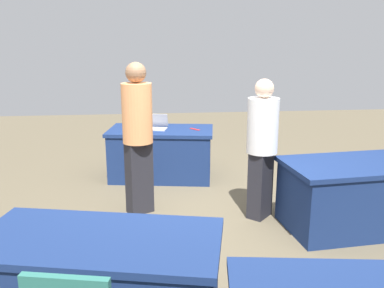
% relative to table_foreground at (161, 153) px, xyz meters
% --- Properties ---
extents(ground_plane, '(14.40, 14.40, 0.00)m').
position_rel_table_foreground_xyz_m(ground_plane, '(-0.47, 1.67, -0.37)').
color(ground_plane, brown).
extents(table_foreground, '(1.60, 1.04, 0.73)m').
position_rel_table_foreground_xyz_m(table_foreground, '(0.00, 0.00, 0.00)').
color(table_foreground, navy).
rests_on(table_foreground, ground).
extents(table_mid_left, '(1.73, 1.12, 0.73)m').
position_rel_table_foreground_xyz_m(table_mid_left, '(0.52, 3.32, 0.00)').
color(table_mid_left, navy).
rests_on(table_mid_left, ground).
extents(table_mid_right, '(1.89, 1.01, 0.73)m').
position_rel_table_foreground_xyz_m(table_mid_right, '(-2.15, 1.89, 0.00)').
color(table_mid_right, navy).
rests_on(table_mid_right, ground).
extents(person_presenter, '(0.46, 0.46, 1.74)m').
position_rel_table_foreground_xyz_m(person_presenter, '(0.30, 1.25, 0.61)').
color(person_presenter, '#26262D').
rests_on(person_presenter, ground).
extents(person_organiser, '(0.48, 0.48, 1.57)m').
position_rel_table_foreground_xyz_m(person_organiser, '(-1.06, 1.52, 0.50)').
color(person_organiser, '#26262D').
rests_on(person_organiser, ground).
extents(laptop_silver, '(0.38, 0.36, 0.21)m').
position_rel_table_foreground_xyz_m(laptop_silver, '(0.07, -0.02, 0.40)').
color(laptop_silver, silver).
rests_on(laptop_silver, table_foreground).
extents(yarn_ball, '(0.11, 0.11, 0.11)m').
position_rel_table_foreground_xyz_m(yarn_ball, '(0.39, -0.19, 0.42)').
color(yarn_ball, gray).
rests_on(yarn_ball, table_foreground).
extents(scissors_red, '(0.14, 0.17, 0.01)m').
position_rel_table_foreground_xyz_m(scissors_red, '(-0.48, 0.08, 0.37)').
color(scissors_red, red).
rests_on(scissors_red, table_foreground).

